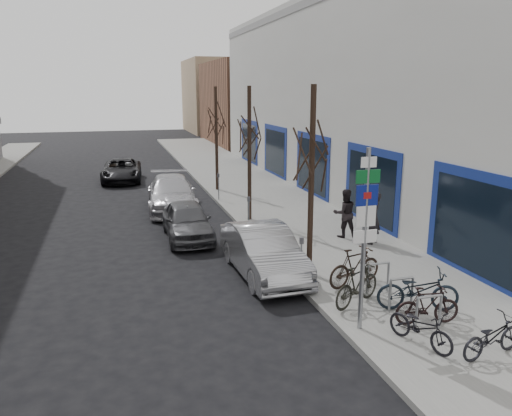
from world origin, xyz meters
TOP-DOWN VIEW (x-y plane):
  - ground at (0.00, 0.00)m, footprint 120.00×120.00m
  - sidewalk_east at (4.50, 10.00)m, footprint 5.00×70.00m
  - commercial_building at (17.00, 16.00)m, footprint 20.00×32.00m
  - brick_building_far at (13.00, 40.00)m, footprint 12.00×14.00m
  - tan_building_far at (13.50, 55.00)m, footprint 13.00×12.00m
  - highway_sign_pole at (2.40, -0.01)m, footprint 0.55×0.10m
  - bike_rack at (3.80, 0.60)m, footprint 0.66×2.26m
  - tree_near at (2.60, 3.50)m, footprint 1.80×1.80m
  - tree_mid at (2.60, 10.00)m, footprint 1.80×1.80m
  - tree_far at (2.60, 16.50)m, footprint 1.80×1.80m
  - meter_front at (2.15, 3.00)m, footprint 0.10×0.08m
  - meter_mid at (2.15, 8.50)m, footprint 0.10×0.08m
  - meter_back at (2.15, 14.00)m, footprint 0.10×0.08m
  - bike_near_left at (3.25, -1.04)m, footprint 0.97×1.64m
  - bike_near_right at (3.95, -0.24)m, footprint 1.58×0.69m
  - bike_mid_curb at (4.18, 0.48)m, footprint 2.04×1.21m
  - bike_mid_inner at (2.92, 1.17)m, footprint 1.78×1.26m
  - bike_far_curb at (4.37, -1.80)m, footprint 1.64×0.74m
  - bike_far_inner at (3.44, 2.31)m, footprint 1.88×1.02m
  - parked_car_front at (1.40, 4.12)m, footprint 1.69×4.50m
  - parked_car_mid at (-0.20, 8.45)m, footprint 1.64×4.00m
  - parked_car_back at (-0.20, 13.16)m, footprint 2.49×5.35m
  - lane_car at (-2.21, 21.28)m, footprint 2.54×4.92m
  - pedestrian_near at (5.80, 5.58)m, footprint 0.78×0.76m
  - pedestrian_far at (5.21, 6.60)m, footprint 0.70×0.51m

SIDE VIEW (x-z plane):
  - ground at x=0.00m, z-range 0.00..0.00m
  - sidewalk_east at x=4.50m, z-range 0.00..0.15m
  - bike_near_right at x=3.95m, z-range 0.15..1.08m
  - bike_near_left at x=3.25m, z-range 0.15..1.11m
  - bike_far_curb at x=4.37m, z-range 0.15..1.11m
  - bike_rack at x=3.80m, z-range 0.24..1.07m
  - lane_car at x=-2.21m, z-range 0.00..1.33m
  - bike_mid_inner at x=2.92m, z-range 0.15..1.20m
  - parked_car_mid at x=-0.20m, z-range 0.00..1.36m
  - bike_far_inner at x=3.44m, z-range 0.15..1.25m
  - parked_car_front at x=1.40m, z-range 0.00..1.47m
  - bike_mid_curb at x=4.18m, z-range 0.15..1.34m
  - parked_car_back at x=-0.20m, z-range 0.00..1.51m
  - meter_front at x=2.15m, z-range 0.28..1.55m
  - meter_mid at x=2.15m, z-range 0.28..1.55m
  - meter_back at x=2.15m, z-range 0.28..1.55m
  - pedestrian_far at x=5.21m, z-range 0.15..1.93m
  - pedestrian_near at x=5.80m, z-range 0.15..1.97m
  - highway_sign_pole at x=2.40m, z-range 0.36..4.56m
  - brick_building_far at x=13.00m, z-range 0.00..8.00m
  - tree_near at x=2.60m, z-range 1.35..6.85m
  - tree_mid at x=2.60m, z-range 1.35..6.85m
  - tree_far at x=2.60m, z-range 1.35..6.85m
  - tan_building_far at x=13.50m, z-range 0.00..9.00m
  - commercial_building at x=17.00m, z-range 0.00..10.00m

